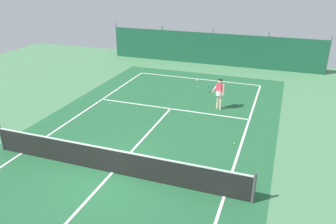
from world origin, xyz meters
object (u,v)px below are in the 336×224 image
Objects in this scene: tennis_player at (220,92)px; tennis_ball_midcourt at (110,104)px; tennis_ball_by_sideline at (198,87)px; parked_car at (186,45)px; tennis_net at (112,161)px; tennis_ball_near_player at (234,143)px.

tennis_player is 24.85× the size of tennis_ball_midcourt.
tennis_ball_by_sideline is (-1.91, 3.02, -0.93)m from tennis_player.
parked_car is (-3.24, 8.05, 0.81)m from tennis_ball_by_sideline.
tennis_player is 5.97m from tennis_ball_midcourt.
tennis_ball_midcourt is at bearing 119.62° from tennis_net.
parked_car is at bearing 111.95° from tennis_ball_by_sideline.
tennis_net is 153.33× the size of tennis_ball_near_player.
tennis_ball_midcourt is (-5.74, -1.36, -0.93)m from tennis_player.
tennis_player is at bearing 71.75° from tennis_net.
parked_car is at bearing 87.27° from tennis_ball_midcourt.
tennis_net is 2.30× the size of parked_car.
tennis_ball_midcourt is (-3.35, 5.89, -0.48)m from tennis_net.
parked_car reaches higher than tennis_ball_by_sideline.
tennis_ball_midcourt is 12.47m from parked_car.
tennis_player reaches higher than tennis_ball_near_player.
tennis_ball_by_sideline is (0.49, 10.27, -0.48)m from tennis_net.
tennis_ball_midcourt is at bearing 162.78° from tennis_ball_near_player.
tennis_ball_near_player and tennis_ball_midcourt have the same top height.
tennis_ball_near_player is at bearing -73.26° from parked_car.
tennis_net is 18.53m from parked_car.
tennis_player is 3.97m from tennis_ball_near_player.
tennis_player is at bearing -72.48° from parked_car.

